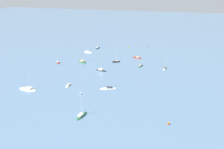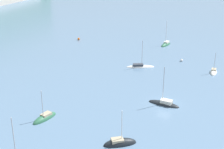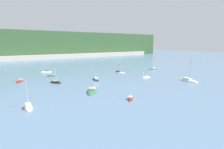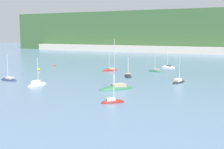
{
  "view_description": "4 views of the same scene",
  "coord_description": "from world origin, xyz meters",
  "px_view_note": "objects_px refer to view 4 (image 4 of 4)",
  "views": [
    {
      "loc": [
        105.34,
        36.45,
        43.92
      ],
      "look_at": [
        7.91,
        8.54,
        2.06
      ],
      "focal_mm": 35.0,
      "sensor_mm": 36.0,
      "label": 1
    },
    {
      "loc": [
        -57.01,
        -8.56,
        28.03
      ],
      "look_at": [
        5.32,
        13.08,
        2.75
      ],
      "focal_mm": 50.0,
      "sensor_mm": 36.0,
      "label": 2
    },
    {
      "loc": [
        -36.91,
        -65.91,
        15.9
      ],
      "look_at": [
        2.95,
        -7.7,
        3.25
      ],
      "focal_mm": 28.0,
      "sensor_mm": 36.0,
      "label": 3
    },
    {
      "loc": [
        20.36,
        -80.07,
        12.92
      ],
      "look_at": [
        -17.18,
        -5.52,
        1.83
      ],
      "focal_mm": 50.0,
      "sensor_mm": 36.0,
      "label": 4
    }
  ],
  "objects_px": {
    "mooring_buoy_3": "(39,69)",
    "sailboat_2": "(9,80)",
    "sailboat_5": "(156,72)",
    "sailboat_6": "(37,85)",
    "sailboat_3": "(179,82)",
    "sailboat_10": "(110,71)",
    "sailboat_0": "(112,102)",
    "sailboat_4": "(116,89)",
    "sailboat_9": "(128,77)",
    "mooring_buoy_2": "(55,65)",
    "sailboat_7": "(168,68)"
  },
  "relations": [
    {
      "from": "sailboat_3",
      "to": "mooring_buoy_3",
      "type": "height_order",
      "value": "sailboat_3"
    },
    {
      "from": "mooring_buoy_2",
      "to": "mooring_buoy_3",
      "type": "distance_m",
      "value": 15.06
    },
    {
      "from": "sailboat_2",
      "to": "sailboat_7",
      "type": "bearing_deg",
      "value": -116.07
    },
    {
      "from": "sailboat_3",
      "to": "sailboat_10",
      "type": "distance_m",
      "value": 31.79
    },
    {
      "from": "sailboat_0",
      "to": "mooring_buoy_3",
      "type": "relative_size",
      "value": 7.8
    },
    {
      "from": "sailboat_6",
      "to": "sailboat_7",
      "type": "distance_m",
      "value": 56.46
    },
    {
      "from": "sailboat_4",
      "to": "sailboat_9",
      "type": "relative_size",
      "value": 1.8
    },
    {
      "from": "sailboat_0",
      "to": "mooring_buoy_2",
      "type": "bearing_deg",
      "value": 91.93
    },
    {
      "from": "sailboat_0",
      "to": "mooring_buoy_3",
      "type": "xyz_separation_m",
      "value": [
        -45.67,
        33.77,
        0.3
      ]
    },
    {
      "from": "sailboat_5",
      "to": "sailboat_9",
      "type": "height_order",
      "value": "sailboat_9"
    },
    {
      "from": "sailboat_2",
      "to": "sailboat_6",
      "type": "xyz_separation_m",
      "value": [
        12.29,
        -2.82,
        0.04
      ]
    },
    {
      "from": "sailboat_4",
      "to": "mooring_buoy_2",
      "type": "height_order",
      "value": "sailboat_4"
    },
    {
      "from": "sailboat_3",
      "to": "sailboat_10",
      "type": "relative_size",
      "value": 0.89
    },
    {
      "from": "sailboat_5",
      "to": "sailboat_9",
      "type": "bearing_deg",
      "value": 93.82
    },
    {
      "from": "sailboat_4",
      "to": "sailboat_10",
      "type": "height_order",
      "value": "sailboat_4"
    },
    {
      "from": "sailboat_3",
      "to": "sailboat_5",
      "type": "xyz_separation_m",
      "value": [
        -13.02,
        19.62,
        -0.07
      ]
    },
    {
      "from": "sailboat_6",
      "to": "sailboat_7",
      "type": "xyz_separation_m",
      "value": [
        17.65,
        53.63,
        -0.05
      ]
    },
    {
      "from": "sailboat_0",
      "to": "sailboat_10",
      "type": "height_order",
      "value": "sailboat_10"
    },
    {
      "from": "sailboat_9",
      "to": "mooring_buoy_2",
      "type": "distance_m",
      "value": 41.1
    },
    {
      "from": "mooring_buoy_3",
      "to": "sailboat_2",
      "type": "bearing_deg",
      "value": -70.39
    },
    {
      "from": "sailboat_3",
      "to": "mooring_buoy_3",
      "type": "distance_m",
      "value": 50.73
    },
    {
      "from": "sailboat_0",
      "to": "sailboat_9",
      "type": "distance_m",
      "value": 35.13
    },
    {
      "from": "sailboat_2",
      "to": "mooring_buoy_3",
      "type": "relative_size",
      "value": 9.96
    },
    {
      "from": "sailboat_10",
      "to": "sailboat_0",
      "type": "bearing_deg",
      "value": 50.36
    },
    {
      "from": "sailboat_2",
      "to": "sailboat_3",
      "type": "distance_m",
      "value": 46.06
    },
    {
      "from": "sailboat_7",
      "to": "mooring_buoy_3",
      "type": "bearing_deg",
      "value": 52.61
    },
    {
      "from": "mooring_buoy_3",
      "to": "sailboat_9",
      "type": "bearing_deg",
      "value": -0.96
    },
    {
      "from": "sailboat_5",
      "to": "mooring_buoy_3",
      "type": "distance_m",
      "value": 40.37
    },
    {
      "from": "sailboat_6",
      "to": "sailboat_9",
      "type": "bearing_deg",
      "value": -26.78
    },
    {
      "from": "sailboat_9",
      "to": "sailboat_10",
      "type": "relative_size",
      "value": 0.72
    },
    {
      "from": "sailboat_3",
      "to": "mooring_buoy_2",
      "type": "height_order",
      "value": "sailboat_3"
    },
    {
      "from": "mooring_buoy_3",
      "to": "mooring_buoy_2",
      "type": "bearing_deg",
      "value": 105.65
    },
    {
      "from": "sailboat_5",
      "to": "sailboat_9",
      "type": "relative_size",
      "value": 0.95
    },
    {
      "from": "sailboat_10",
      "to": "mooring_buoy_3",
      "type": "relative_size",
      "value": 12.19
    },
    {
      "from": "sailboat_0",
      "to": "sailboat_5",
      "type": "relative_size",
      "value": 0.94
    },
    {
      "from": "sailboat_4",
      "to": "sailboat_5",
      "type": "height_order",
      "value": "sailboat_4"
    },
    {
      "from": "sailboat_10",
      "to": "mooring_buoy_3",
      "type": "bearing_deg",
      "value": -42.42
    },
    {
      "from": "sailboat_3",
      "to": "sailboat_6",
      "type": "relative_size",
      "value": 1.1
    },
    {
      "from": "sailboat_2",
      "to": "sailboat_5",
      "type": "relative_size",
      "value": 1.2
    },
    {
      "from": "sailboat_2",
      "to": "mooring_buoy_2",
      "type": "distance_m",
      "value": 38.25
    },
    {
      "from": "sailboat_0",
      "to": "sailboat_3",
      "type": "relative_size",
      "value": 0.72
    },
    {
      "from": "sailboat_10",
      "to": "sailboat_2",
      "type": "bearing_deg",
      "value": -1.81
    },
    {
      "from": "sailboat_6",
      "to": "sailboat_9",
      "type": "relative_size",
      "value": 1.12
    },
    {
      "from": "sailboat_5",
      "to": "sailboat_4",
      "type": "bearing_deg",
      "value": 110.08
    },
    {
      "from": "sailboat_5",
      "to": "mooring_buoy_2",
      "type": "xyz_separation_m",
      "value": [
        -41.56,
        -0.45,
        0.27
      ]
    },
    {
      "from": "sailboat_2",
      "to": "mooring_buoy_3",
      "type": "bearing_deg",
      "value": -65.95
    },
    {
      "from": "sailboat_2",
      "to": "sailboat_6",
      "type": "distance_m",
      "value": 12.61
    },
    {
      "from": "sailboat_2",
      "to": "sailboat_6",
      "type": "height_order",
      "value": "sailboat_2"
    },
    {
      "from": "sailboat_5",
      "to": "mooring_buoy_3",
      "type": "xyz_separation_m",
      "value": [
        -37.5,
        -14.95,
        0.33
      ]
    },
    {
      "from": "sailboat_3",
      "to": "sailboat_6",
      "type": "distance_m",
      "value": 36.43
    }
  ]
}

